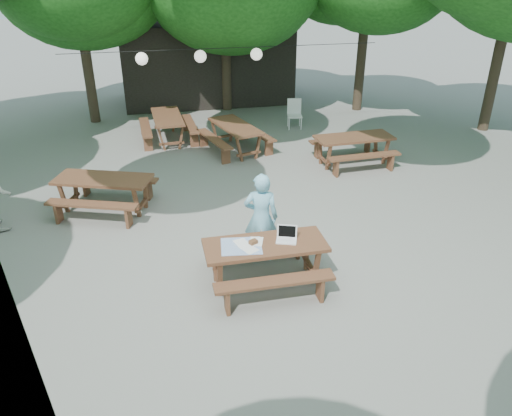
{
  "coord_description": "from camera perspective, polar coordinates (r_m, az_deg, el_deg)",
  "views": [
    {
      "loc": [
        -1.74,
        -8.27,
        4.95
      ],
      "look_at": [
        -0.1,
        -0.81,
        1.05
      ],
      "focal_mm": 35.0,
      "sensor_mm": 36.0,
      "label": 1
    }
  ],
  "objects": [
    {
      "name": "paper_lanterns",
      "position": [
        14.58,
        -6.33,
        16.85
      ],
      "size": [
        9.0,
        0.34,
        0.38
      ],
      "color": "black",
      "rests_on": "ground"
    },
    {
      "name": "woman",
      "position": [
        8.73,
        0.59,
        -1.09
      ],
      "size": [
        0.69,
        0.54,
        1.66
      ],
      "primitive_type": "imported",
      "rotation": [
        0.0,
        0.0,
        2.88
      ],
      "color": "#7DC7E5",
      "rests_on": "ground"
    },
    {
      "name": "tabletop_clutter",
      "position": [
        8.06,
        -1.36,
        -4.27
      ],
      "size": [
        0.77,
        0.63,
        0.08
      ],
      "color": "#396EC5",
      "rests_on": "main_picnic_table"
    },
    {
      "name": "picnic_table_nw",
      "position": [
        11.12,
        -16.89,
        1.6
      ],
      "size": [
        2.33,
        2.14,
        0.75
      ],
      "rotation": [
        0.0,
        0.0,
        -0.35
      ],
      "color": "#54321D",
      "rests_on": "ground"
    },
    {
      "name": "ground",
      "position": [
        9.79,
        -0.43,
        -3.3
      ],
      "size": [
        80.0,
        80.0,
        0.0
      ],
      "primitive_type": "plane",
      "color": "slate",
      "rests_on": "ground"
    },
    {
      "name": "picnic_table_far_e",
      "position": [
        14.02,
        -2.36,
        8.05
      ],
      "size": [
        2.03,
        2.26,
        0.75
      ],
      "rotation": [
        0.0,
        0.0,
        1.84
      ],
      "color": "#54321D",
      "rests_on": "ground"
    },
    {
      "name": "main_picnic_table",
      "position": [
        8.31,
        1.04,
        -6.22
      ],
      "size": [
        2.0,
        1.58,
        0.75
      ],
      "color": "#54321D",
      "rests_on": "ground"
    },
    {
      "name": "laptop",
      "position": [
        8.21,
        3.53,
        -3.26
      ],
      "size": [
        0.4,
        0.36,
        0.24
      ],
      "rotation": [
        0.0,
        0.0,
        -0.35
      ],
      "color": "white",
      "rests_on": "main_picnic_table"
    },
    {
      "name": "plastic_chair",
      "position": [
        16.06,
        4.42,
        9.99
      ],
      "size": [
        0.51,
        0.51,
        0.9
      ],
      "rotation": [
        0.0,
        0.0,
        -0.17
      ],
      "color": "white",
      "rests_on": "ground"
    },
    {
      "name": "pavilion",
      "position": [
        19.23,
        -5.69,
        16.31
      ],
      "size": [
        6.0,
        3.0,
        2.8
      ],
      "primitive_type": "cube",
      "color": "black",
      "rests_on": "ground"
    },
    {
      "name": "picnic_table_far_w",
      "position": [
        15.06,
        -10.01,
        9.02
      ],
      "size": [
        1.66,
        2.03,
        0.75
      ],
      "rotation": [
        0.0,
        0.0,
        1.62
      ],
      "color": "#54321D",
      "rests_on": "ground"
    },
    {
      "name": "picnic_table_ne",
      "position": [
        13.34,
        11.03,
        6.56
      ],
      "size": [
        2.04,
        1.67,
        0.75
      ],
      "rotation": [
        0.0,
        0.0,
        0.05
      ],
      "color": "#54321D",
      "rests_on": "ground"
    }
  ]
}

